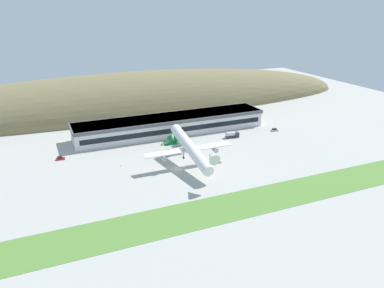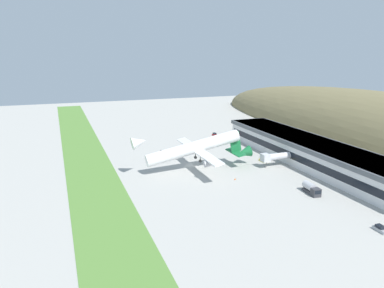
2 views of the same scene
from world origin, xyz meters
TOP-DOWN VIEW (x-y plane):
  - ground_plane at (0.00, 0.00)m, footprint 411.38×411.38m
  - grass_strip_foreground at (0.00, -37.15)m, footprint 370.25×17.73m
  - hill_backdrop at (5.73, 104.08)m, footprint 339.92×63.56m
  - terminal_building at (14.64, 45.69)m, footprint 104.76×18.99m
  - jetway_0 at (12.89, 29.94)m, footprint 3.38×12.17m
  - cargo_airplane at (6.19, 0.32)m, footprint 40.05×47.29m
  - service_car_0 at (5.42, 29.79)m, footprint 3.88×2.00m
  - service_car_1 at (68.15, 25.77)m, footprint 4.06×2.01m
  - service_car_2 at (-44.71, 30.25)m, footprint 3.83×1.75m
  - fuel_truck at (41.21, 25.60)m, footprint 7.30×2.99m
  - traffic_cone_0 at (21.20, 9.23)m, footprint 0.52×0.52m
  - traffic_cone_1 at (-21.45, 12.12)m, footprint 0.52×0.52m

SIDE VIEW (x-z plane):
  - ground_plane at x=0.00m, z-range 0.00..0.00m
  - hill_backdrop at x=5.73m, z-range -24.16..24.16m
  - grass_strip_foreground at x=0.00m, z-range 0.00..0.08m
  - traffic_cone_0 at x=21.20m, z-range -0.01..0.57m
  - traffic_cone_1 at x=-21.45m, z-range -0.01..0.57m
  - service_car_1 at x=68.15m, z-range -0.13..1.37m
  - service_car_0 at x=5.42m, z-range -0.13..1.38m
  - service_car_2 at x=-44.71m, z-range -0.14..1.46m
  - fuel_truck at x=41.21m, z-range -0.11..3.25m
  - jetway_0 at x=12.89m, z-range 1.27..6.70m
  - terminal_building at x=14.64m, z-range 0.62..9.94m
  - cargo_airplane at x=6.19m, z-range 1.82..15.02m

